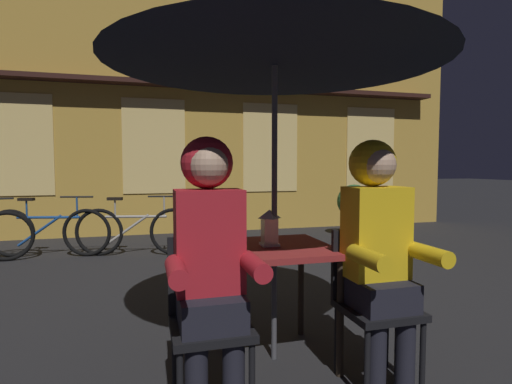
{
  "coord_description": "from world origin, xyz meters",
  "views": [
    {
      "loc": [
        -0.79,
        -2.41,
        1.25
      ],
      "look_at": [
        0.0,
        0.44,
        1.06
      ],
      "focal_mm": 28.17,
      "sensor_mm": 36.0,
      "label": 1
    }
  ],
  "objects": [
    {
      "name": "chair_right",
      "position": [
        0.48,
        -0.37,
        0.49
      ],
      "size": [
        0.4,
        0.4,
        0.87
      ],
      "color": "black",
      "rests_on": "ground_plane"
    },
    {
      "name": "person_left_hooded",
      "position": [
        -0.48,
        -0.43,
        0.85
      ],
      "size": [
        0.45,
        0.56,
        1.4
      ],
      "color": "black",
      "rests_on": "ground_plane"
    },
    {
      "name": "patio_umbrella",
      "position": [
        0.0,
        0.0,
        2.06
      ],
      "size": [
        2.1,
        2.1,
        2.31
      ],
      "color": "#4C4C51",
      "rests_on": "ground_plane"
    },
    {
      "name": "lantern",
      "position": [
        -0.03,
        0.02,
        0.86
      ],
      "size": [
        0.11,
        0.11,
        0.23
      ],
      "color": "white",
      "rests_on": "cafe_table"
    },
    {
      "name": "person_right_hooded",
      "position": [
        0.48,
        -0.43,
        0.85
      ],
      "size": [
        0.45,
        0.56,
        1.4
      ],
      "color": "black",
      "rests_on": "ground_plane"
    },
    {
      "name": "chair_left",
      "position": [
        -0.48,
        -0.37,
        0.49
      ],
      "size": [
        0.4,
        0.4,
        0.87
      ],
      "color": "black",
      "rests_on": "ground_plane"
    },
    {
      "name": "bicycle_third",
      "position": [
        -0.92,
        3.38,
        0.35
      ],
      "size": [
        1.65,
        0.4,
        0.84
      ],
      "color": "black",
      "rests_on": "ground_plane"
    },
    {
      "name": "cafe_table",
      "position": [
        0.0,
        0.0,
        0.64
      ],
      "size": [
        0.72,
        0.72,
        0.74
      ],
      "color": "maroon",
      "rests_on": "ground_plane"
    },
    {
      "name": "shopfront_building",
      "position": [
        0.48,
        5.4,
        3.09
      ],
      "size": [
        10.0,
        0.93,
        6.2
      ],
      "color": "gold",
      "rests_on": "ground_plane"
    },
    {
      "name": "potted_plant",
      "position": [
        2.78,
        3.96,
        0.54
      ],
      "size": [
        0.6,
        0.6,
        0.92
      ],
      "color": "brown",
      "rests_on": "ground_plane"
    },
    {
      "name": "ground_plane",
      "position": [
        0.0,
        0.0,
        0.0
      ],
      "size": [
        60.0,
        60.0,
        0.0
      ],
      "primitive_type": "plane",
      "color": "#232326"
    },
    {
      "name": "bicycle_second",
      "position": [
        -2.08,
        3.61,
        0.35
      ],
      "size": [
        1.65,
        0.41,
        0.84
      ],
      "color": "black",
      "rests_on": "ground_plane"
    }
  ]
}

